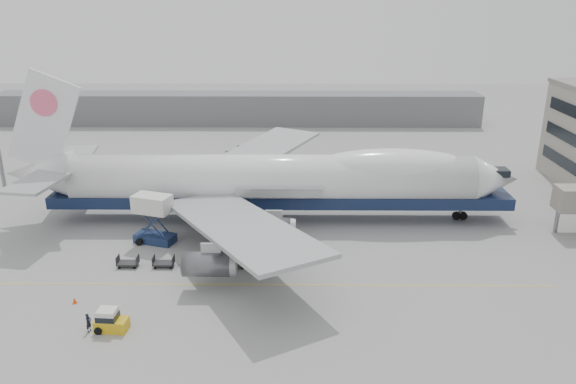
{
  "coord_description": "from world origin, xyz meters",
  "views": [
    {
      "loc": [
        2.65,
        -57.69,
        28.73
      ],
      "look_at": [
        2.09,
        6.0,
        6.0
      ],
      "focal_mm": 35.0,
      "sensor_mm": 36.0,
      "label": 1
    }
  ],
  "objects_px": {
    "baggage_tug": "(110,321)",
    "ground_worker": "(89,323)",
    "catering_truck": "(153,216)",
    "airliner": "(277,179)"
  },
  "relations": [
    {
      "from": "baggage_tug",
      "to": "ground_worker",
      "type": "bearing_deg",
      "value": -169.22
    },
    {
      "from": "airliner",
      "to": "catering_truck",
      "type": "relative_size",
      "value": 11.07
    },
    {
      "from": "airliner",
      "to": "catering_truck",
      "type": "distance_m",
      "value": 16.66
    },
    {
      "from": "catering_truck",
      "to": "baggage_tug",
      "type": "bearing_deg",
      "value": -70.63
    },
    {
      "from": "airliner",
      "to": "baggage_tug",
      "type": "xyz_separation_m",
      "value": [
        -14.35,
        -26.38,
        -4.69
      ]
    },
    {
      "from": "catering_truck",
      "to": "ground_worker",
      "type": "height_order",
      "value": "catering_truck"
    },
    {
      "from": "catering_truck",
      "to": "ground_worker",
      "type": "distance_m",
      "value": 19.33
    },
    {
      "from": "baggage_tug",
      "to": "airliner",
      "type": "bearing_deg",
      "value": 65.87
    },
    {
      "from": "baggage_tug",
      "to": "ground_worker",
      "type": "height_order",
      "value": "baggage_tug"
    },
    {
      "from": "airliner",
      "to": "ground_worker",
      "type": "relative_size",
      "value": 37.62
    }
  ]
}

